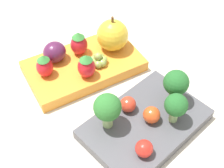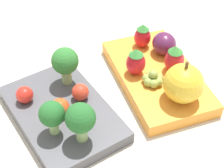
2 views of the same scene
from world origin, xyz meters
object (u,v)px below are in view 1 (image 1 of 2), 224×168
at_px(broccoli_floret_1, 107,108).
at_px(strawberry_0, 86,66).
at_px(broccoli_floret_2, 176,106).
at_px(apple, 112,35).
at_px(plum, 55,52).
at_px(cherry_tomato_2, 152,115).
at_px(broccoli_floret_0, 176,84).
at_px(strawberry_1, 44,66).
at_px(strawberry_2, 79,43).
at_px(bento_box_fruit, 84,66).
at_px(grape_cluster, 98,60).
at_px(cherry_tomato_1, 144,149).
at_px(cherry_tomato_0, 130,103).
at_px(bento_box_savoury, 145,124).

distance_m(broccoli_floret_1, strawberry_0, 0.11).
height_order(broccoli_floret_2, apple, apple).
bearing_deg(plum, cherry_tomato_2, 101.61).
bearing_deg(broccoli_floret_2, broccoli_floret_0, -135.98).
height_order(broccoli_floret_0, strawberry_1, broccoli_floret_0).
bearing_deg(broccoli_floret_1, plum, -94.91).
xyz_separation_m(broccoli_floret_2, strawberry_2, (0.02, -0.21, -0.01)).
xyz_separation_m(broccoli_floret_1, strawberry_2, (-0.06, -0.15, -0.01)).
xyz_separation_m(broccoli_floret_0, apple, (-0.00, -0.16, -0.01)).
relative_size(bento_box_fruit, grape_cluster, 6.64).
relative_size(broccoli_floret_2, apple, 0.78).
distance_m(broccoli_floret_1, strawberry_1, 0.15).
bearing_deg(strawberry_2, strawberry_1, 7.12).
xyz_separation_m(broccoli_floret_2, cherry_tomato_1, (0.07, 0.01, -0.02)).
bearing_deg(broccoli_floret_2, strawberry_2, -83.50).
distance_m(cherry_tomato_0, grape_cluster, 0.11).
height_order(broccoli_floret_1, broccoli_floret_2, broccoli_floret_1).
distance_m(broccoli_floret_0, strawberry_1, 0.22).
height_order(broccoli_floret_2, strawberry_1, broccoli_floret_2).
bearing_deg(bento_box_savoury, broccoli_floret_0, -177.37).
relative_size(broccoli_floret_1, strawberry_2, 1.32).
distance_m(broccoli_floret_0, strawberry_2, 0.19).
bearing_deg(grape_cluster, plum, -46.53).
distance_m(broccoli_floret_2, plum, 0.23).
bearing_deg(cherry_tomato_0, strawberry_0, -83.88).
height_order(broccoli_floret_1, cherry_tomato_2, broccoli_floret_1).
relative_size(cherry_tomato_1, strawberry_1, 0.58).
relative_size(apple, plum, 1.66).
xyz_separation_m(cherry_tomato_1, strawberry_2, (-0.05, -0.22, 0.01)).
distance_m(bento_box_savoury, strawberry_2, 0.19).
xyz_separation_m(bento_box_fruit, broccoli_floret_1, (0.05, 0.13, 0.05)).
distance_m(cherry_tomato_2, strawberry_2, 0.19).
bearing_deg(apple, bento_box_fruit, -2.24).
bearing_deg(strawberry_0, grape_cluster, -161.20).
xyz_separation_m(apple, strawberry_2, (0.06, -0.03, -0.01)).
relative_size(apple, strawberry_0, 1.48).
relative_size(cherry_tomato_1, strawberry_0, 0.55).
height_order(broccoli_floret_2, cherry_tomato_2, broccoli_floret_2).
bearing_deg(broccoli_floret_2, grape_cluster, -84.94).
bearing_deg(cherry_tomato_2, strawberry_1, -67.73).
height_order(strawberry_2, plum, strawberry_2).
bearing_deg(grape_cluster, broccoli_floret_2, 95.06).
bearing_deg(strawberry_0, cherry_tomato_1, 81.11).
relative_size(bento_box_fruit, cherry_tomato_1, 8.70).
relative_size(broccoli_floret_0, cherry_tomato_0, 2.40).
bearing_deg(cherry_tomato_0, plum, -79.32).
relative_size(broccoli_floret_2, cherry_tomato_2, 2.02).
height_order(bento_box_savoury, cherry_tomato_0, cherry_tomato_0).
bearing_deg(cherry_tomato_1, bento_box_fruit, -101.62).
relative_size(strawberry_0, grape_cluster, 1.40).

